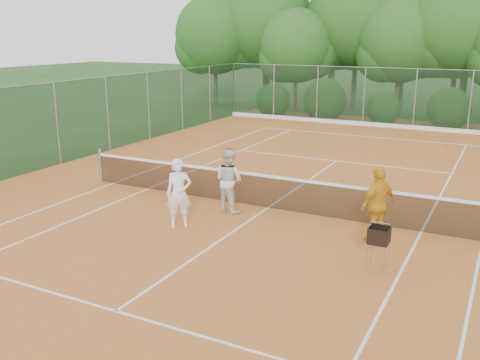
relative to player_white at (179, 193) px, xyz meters
name	(u,v)px	position (x,y,z in m)	size (l,w,h in m)	color
ground	(267,209)	(1.37, 2.30, -0.89)	(120.00, 120.00, 0.00)	#224518
clay_court	(267,209)	(1.37, 2.30, -0.88)	(18.00, 36.00, 0.02)	#BB682B
tennis_net	(268,191)	(1.37, 2.30, -0.35)	(11.97, 0.10, 1.10)	gray
player_white	(179,193)	(0.00, 0.00, 0.00)	(0.63, 0.41, 1.73)	white
player_center_grp	(229,180)	(0.53, 1.64, 0.01)	(0.99, 0.86, 1.76)	silver
player_yellow	(378,204)	(4.62, 1.27, 0.03)	(1.05, 0.44, 1.79)	gold
ball_hopper	(379,236)	(5.01, -0.25, -0.15)	(0.39, 0.39, 0.90)	gray
stray_ball_a	(289,137)	(-2.08, 12.33, -0.83)	(0.07, 0.07, 0.07)	yellow
stray_ball_b	(406,135)	(2.73, 15.14, -0.83)	(0.07, 0.07, 0.07)	yellow
stray_ball_c	(440,150)	(4.63, 12.38, -0.83)	(0.07, 0.07, 0.07)	yellow
court_markings	(267,208)	(1.37, 2.30, -0.86)	(11.03, 23.83, 0.01)	white
fence_back	(389,98)	(1.37, 17.30, 0.63)	(18.07, 0.07, 3.00)	#19381E
tropical_treeline	(439,26)	(2.81, 22.52, 4.23)	(32.10, 8.49, 15.03)	brown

